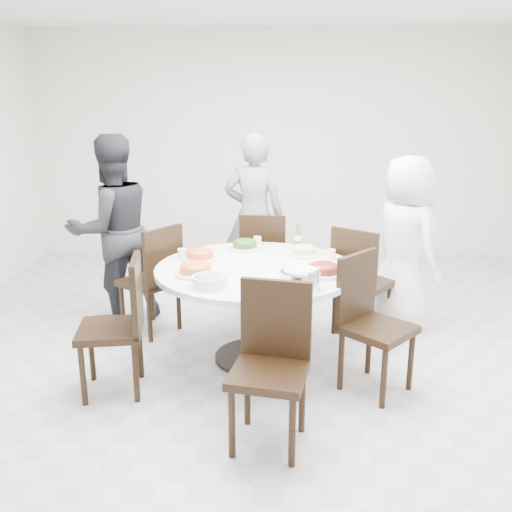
{
  "coord_description": "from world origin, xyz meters",
  "views": [
    {
      "loc": [
        -0.1,
        -3.91,
        1.92
      ],
      "look_at": [
        -0.17,
        0.01,
        0.82
      ],
      "focal_mm": 38.0,
      "sensor_mm": 36.0,
      "label": 1
    }
  ],
  "objects_px": {
    "dining_table": "(256,314)",
    "diner_left": "(113,230)",
    "diner_middle": "(254,216)",
    "chair_se": "(378,326)",
    "chair_sw": "(110,327)",
    "beverage_bottle": "(297,236)",
    "chair_nw": "(149,279)",
    "rice_bowl": "(300,280)",
    "chair_ne": "(363,280)",
    "diner_right": "(404,244)",
    "soup_bowl": "(210,281)",
    "chair_n": "(264,260)",
    "chair_s": "(269,370)"
  },
  "relations": [
    {
      "from": "dining_table",
      "to": "diner_left",
      "type": "height_order",
      "value": "diner_left"
    },
    {
      "from": "diner_middle",
      "to": "diner_left",
      "type": "bearing_deg",
      "value": 36.05
    },
    {
      "from": "dining_table",
      "to": "chair_se",
      "type": "distance_m",
      "value": 0.96
    },
    {
      "from": "dining_table",
      "to": "chair_sw",
      "type": "height_order",
      "value": "chair_sw"
    },
    {
      "from": "beverage_bottle",
      "to": "chair_nw",
      "type": "bearing_deg",
      "value": -179.06
    },
    {
      "from": "beverage_bottle",
      "to": "rice_bowl",
      "type": "bearing_deg",
      "value": -92.08
    },
    {
      "from": "chair_ne",
      "to": "diner_right",
      "type": "relative_size",
      "value": 0.63
    },
    {
      "from": "diner_middle",
      "to": "soup_bowl",
      "type": "distance_m",
      "value": 1.99
    },
    {
      "from": "diner_left",
      "to": "chair_n",
      "type": "bearing_deg",
      "value": 156.88
    },
    {
      "from": "soup_bowl",
      "to": "rice_bowl",
      "type": "bearing_deg",
      "value": -1.67
    },
    {
      "from": "chair_se",
      "to": "beverage_bottle",
      "type": "relative_size",
      "value": 4.48
    },
    {
      "from": "soup_bowl",
      "to": "beverage_bottle",
      "type": "height_order",
      "value": "beverage_bottle"
    },
    {
      "from": "rice_bowl",
      "to": "soup_bowl",
      "type": "height_order",
      "value": "rice_bowl"
    },
    {
      "from": "chair_ne",
      "to": "diner_middle",
      "type": "bearing_deg",
      "value": -8.34
    },
    {
      "from": "diner_right",
      "to": "dining_table",
      "type": "bearing_deg",
      "value": 93.3
    },
    {
      "from": "diner_left",
      "to": "rice_bowl",
      "type": "relative_size",
      "value": 6.28
    },
    {
      "from": "chair_n",
      "to": "diner_middle",
      "type": "height_order",
      "value": "diner_middle"
    },
    {
      "from": "chair_nw",
      "to": "chair_n",
      "type": "bearing_deg",
      "value": 157.02
    },
    {
      "from": "dining_table",
      "to": "beverage_bottle",
      "type": "height_order",
      "value": "beverage_bottle"
    },
    {
      "from": "chair_se",
      "to": "soup_bowl",
      "type": "distance_m",
      "value": 1.18
    },
    {
      "from": "chair_se",
      "to": "diner_left",
      "type": "distance_m",
      "value": 2.51
    },
    {
      "from": "chair_nw",
      "to": "diner_right",
      "type": "bearing_deg",
      "value": 129.8
    },
    {
      "from": "chair_ne",
      "to": "diner_left",
      "type": "bearing_deg",
      "value": 30.33
    },
    {
      "from": "chair_s",
      "to": "soup_bowl",
      "type": "xyz_separation_m",
      "value": [
        -0.39,
        0.64,
        0.31
      ]
    },
    {
      "from": "diner_middle",
      "to": "soup_bowl",
      "type": "xyz_separation_m",
      "value": [
        -0.25,
        -1.97,
        -0.04
      ]
    },
    {
      "from": "dining_table",
      "to": "chair_nw",
      "type": "bearing_deg",
      "value": 150.15
    },
    {
      "from": "chair_sw",
      "to": "soup_bowl",
      "type": "height_order",
      "value": "chair_sw"
    },
    {
      "from": "dining_table",
      "to": "diner_left",
      "type": "xyz_separation_m",
      "value": [
        -1.29,
        0.82,
        0.46
      ]
    },
    {
      "from": "dining_table",
      "to": "chair_n",
      "type": "distance_m",
      "value": 1.13
    },
    {
      "from": "chair_n",
      "to": "rice_bowl",
      "type": "distance_m",
      "value": 1.65
    },
    {
      "from": "diner_middle",
      "to": "beverage_bottle",
      "type": "xyz_separation_m",
      "value": [
        0.39,
        -0.97,
        0.03
      ]
    },
    {
      "from": "soup_bowl",
      "to": "beverage_bottle",
      "type": "relative_size",
      "value": 1.12
    },
    {
      "from": "chair_n",
      "to": "chair_nw",
      "type": "distance_m",
      "value": 1.15
    },
    {
      "from": "chair_n",
      "to": "chair_se",
      "type": "relative_size",
      "value": 1.0
    },
    {
      "from": "diner_right",
      "to": "diner_left",
      "type": "bearing_deg",
      "value": 61.98
    },
    {
      "from": "chair_nw",
      "to": "diner_left",
      "type": "xyz_separation_m",
      "value": [
        -0.37,
        0.29,
        0.36
      ]
    },
    {
      "from": "diner_left",
      "to": "chair_ne",
      "type": "bearing_deg",
      "value": 136.43
    },
    {
      "from": "chair_nw",
      "to": "chair_sw",
      "type": "relative_size",
      "value": 1.0
    },
    {
      "from": "rice_bowl",
      "to": "chair_n",
      "type": "bearing_deg",
      "value": 98.65
    },
    {
      "from": "diner_right",
      "to": "diner_left",
      "type": "relative_size",
      "value": 0.9
    },
    {
      "from": "rice_bowl",
      "to": "chair_sw",
      "type": "bearing_deg",
      "value": -178.6
    },
    {
      "from": "chair_s",
      "to": "diner_middle",
      "type": "bearing_deg",
      "value": 105.82
    },
    {
      "from": "chair_n",
      "to": "rice_bowl",
      "type": "bearing_deg",
      "value": 103.4
    },
    {
      "from": "chair_sw",
      "to": "beverage_bottle",
      "type": "distance_m",
      "value": 1.73
    },
    {
      "from": "chair_sw",
      "to": "diner_left",
      "type": "bearing_deg",
      "value": -174.42
    },
    {
      "from": "diner_middle",
      "to": "chair_nw",
      "type": "bearing_deg",
      "value": 55.15
    },
    {
      "from": "diner_middle",
      "to": "chair_n",
      "type": "bearing_deg",
      "value": 111.7
    },
    {
      "from": "chair_nw",
      "to": "rice_bowl",
      "type": "height_order",
      "value": "chair_nw"
    },
    {
      "from": "diner_right",
      "to": "chair_ne",
      "type": "bearing_deg",
      "value": 88.61
    },
    {
      "from": "chair_n",
      "to": "beverage_bottle",
      "type": "relative_size",
      "value": 4.48
    }
  ]
}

